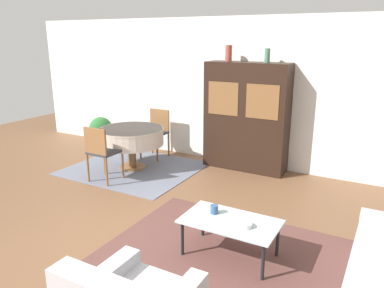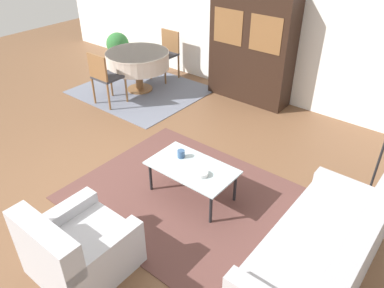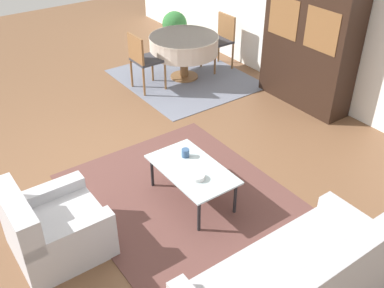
% 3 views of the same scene
% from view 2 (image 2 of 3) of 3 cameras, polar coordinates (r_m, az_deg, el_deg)
% --- Properties ---
extents(ground_plane, '(14.00, 14.00, 0.00)m').
position_cam_2_polar(ground_plane, '(5.05, -14.33, -5.47)').
color(ground_plane, brown).
extents(wall_back, '(10.00, 0.06, 2.70)m').
position_cam_2_polar(wall_back, '(6.95, 9.00, 18.32)').
color(wall_back, white).
rests_on(wall_back, ground_plane).
extents(area_rug, '(2.72, 2.18, 0.01)m').
position_cam_2_polar(area_rug, '(4.62, -0.60, -8.25)').
color(area_rug, brown).
rests_on(area_rug, ground_plane).
extents(dining_rug, '(2.24, 1.99, 0.01)m').
position_cam_2_polar(dining_rug, '(7.35, -7.77, 8.08)').
color(dining_rug, slate).
rests_on(dining_rug, ground_plane).
extents(couch, '(0.85, 1.92, 0.82)m').
position_cam_2_polar(couch, '(3.83, 19.36, -15.56)').
color(couch, '#B2B2B7').
rests_on(couch, ground_plane).
extents(armchair, '(0.84, 0.86, 0.79)m').
position_cam_2_polar(armchair, '(3.83, -17.07, -15.03)').
color(armchair, '#B2B2B7').
rests_on(armchair, ground_plane).
extents(coffee_table, '(1.04, 0.60, 0.42)m').
position_cam_2_polar(coffee_table, '(4.43, 0.00, -3.90)').
color(coffee_table, black).
rests_on(coffee_table, area_rug).
extents(display_cabinet, '(1.49, 0.45, 1.92)m').
position_cam_2_polar(display_cabinet, '(6.73, 9.07, 14.38)').
color(display_cabinet, black).
rests_on(display_cabinet, ground_plane).
extents(dining_table, '(1.17, 1.17, 0.74)m').
position_cam_2_polar(dining_table, '(7.17, -8.28, 12.52)').
color(dining_table, brown).
rests_on(dining_table, dining_rug).
extents(dining_chair_near, '(0.44, 0.44, 0.94)m').
position_cam_2_polar(dining_chair_near, '(6.70, -13.21, 10.20)').
color(dining_chair_near, brown).
rests_on(dining_chair_near, dining_rug).
extents(dining_chair_far, '(0.44, 0.44, 0.94)m').
position_cam_2_polar(dining_chair_far, '(7.71, -3.89, 13.95)').
color(dining_chair_far, brown).
rests_on(dining_chair_far, dining_rug).
extents(cup, '(0.09, 0.09, 0.10)m').
position_cam_2_polar(cup, '(4.55, -1.68, -1.50)').
color(cup, '#33517A').
rests_on(cup, coffee_table).
extents(bowl, '(0.15, 0.15, 0.05)m').
position_cam_2_polar(bowl, '(4.26, 1.46, -4.52)').
color(bowl, white).
rests_on(bowl, coffee_table).
extents(potted_plant, '(0.50, 0.50, 0.67)m').
position_cam_2_polar(potted_plant, '(8.76, -11.25, 14.54)').
color(potted_plant, beige).
rests_on(potted_plant, ground_plane).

